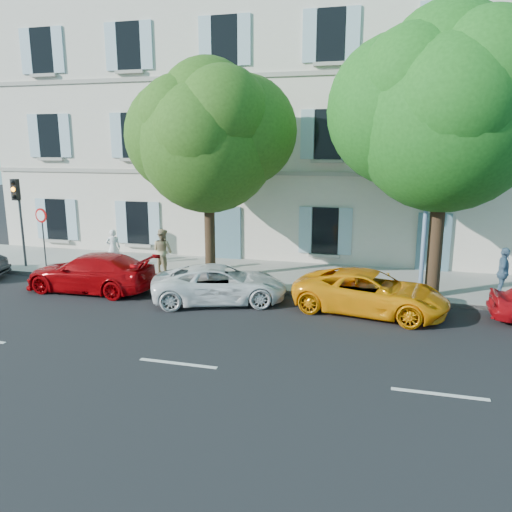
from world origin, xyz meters
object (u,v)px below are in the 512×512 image
(car_white_coupe, at_px, (220,284))
(pedestrian_c, at_px, (503,273))
(tree_left, at_px, (208,144))
(traffic_light, at_px, (18,204))
(road_sign, at_px, (42,226))
(tree_right, at_px, (445,120))
(car_yellow_supercar, at_px, (370,292))
(pedestrian_a, at_px, (113,248))
(street_lamp, at_px, (429,171))
(pedestrian_b, at_px, (163,251))
(car_red_coupe, at_px, (91,272))

(car_white_coupe, bearing_deg, pedestrian_c, -94.17)
(car_white_coupe, xyz_separation_m, tree_left, (-1.20, 2.37, 4.60))
(traffic_light, xyz_separation_m, road_sign, (1.20, -0.16, -0.83))
(car_white_coupe, distance_m, tree_right, 8.96)
(pedestrian_c, bearing_deg, tree_right, 110.36)
(car_white_coupe, height_order, car_yellow_supercar, car_yellow_supercar)
(traffic_light, distance_m, pedestrian_a, 4.23)
(tree_left, height_order, pedestrian_c, tree_left)
(street_lamp, bearing_deg, tree_right, 42.82)
(street_lamp, bearing_deg, car_yellow_supercar, -136.40)
(car_white_coupe, bearing_deg, tree_right, -92.26)
(road_sign, distance_m, pedestrian_c, 17.41)
(pedestrian_c, bearing_deg, pedestrian_b, 101.04)
(pedestrian_b, height_order, pedestrian_c, pedestrian_b)
(car_red_coupe, height_order, pedestrian_c, pedestrian_c)
(road_sign, xyz_separation_m, pedestrian_c, (17.38, 0.53, -0.97))
(tree_left, bearing_deg, street_lamp, -5.05)
(tree_right, relative_size, road_sign, 3.56)
(car_yellow_supercar, relative_size, pedestrian_b, 2.65)
(traffic_light, bearing_deg, car_yellow_supercar, -7.35)
(street_lamp, bearing_deg, pedestrian_c, 14.86)
(car_white_coupe, xyz_separation_m, tree_right, (6.91, 2.05, 5.32))
(tree_right, height_order, pedestrian_c, tree_right)
(car_white_coupe, relative_size, road_sign, 1.77)
(car_yellow_supercar, relative_size, pedestrian_c, 2.77)
(road_sign, height_order, pedestrian_b, road_sign)
(tree_left, xyz_separation_m, road_sign, (-7.03, -0.51, -3.24))
(car_yellow_supercar, xyz_separation_m, road_sign, (-13.15, 1.69, 1.32))
(traffic_light, bearing_deg, street_lamp, -1.18)
(car_white_coupe, xyz_separation_m, street_lamp, (6.52, 1.69, 3.74))
(car_yellow_supercar, bearing_deg, pedestrian_b, 84.04)
(car_white_coupe, xyz_separation_m, car_yellow_supercar, (4.92, 0.17, 0.04))
(car_yellow_supercar, bearing_deg, car_red_coupe, 101.08)
(car_red_coupe, bearing_deg, pedestrian_c, 100.00)
(traffic_light, relative_size, road_sign, 1.45)
(car_red_coupe, xyz_separation_m, tree_right, (11.83, 2.02, 5.26))
(car_yellow_supercar, relative_size, pedestrian_a, 3.00)
(pedestrian_b, xyz_separation_m, pedestrian_c, (12.42, -0.17, -0.04))
(pedestrian_b, bearing_deg, traffic_light, 26.15)
(car_red_coupe, height_order, road_sign, road_sign)
(car_yellow_supercar, height_order, traffic_light, traffic_light)
(road_sign, bearing_deg, car_yellow_supercar, -7.33)
(tree_right, height_order, road_sign, tree_right)
(tree_left, relative_size, road_sign, 3.10)
(car_yellow_supercar, bearing_deg, road_sign, 92.96)
(pedestrian_c, bearing_deg, street_lamp, 116.69)
(traffic_light, relative_size, pedestrian_c, 2.14)
(pedestrian_a, bearing_deg, car_white_coupe, 123.42)
(car_white_coupe, relative_size, tree_right, 0.50)
(pedestrian_b, bearing_deg, road_sign, 29.16)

